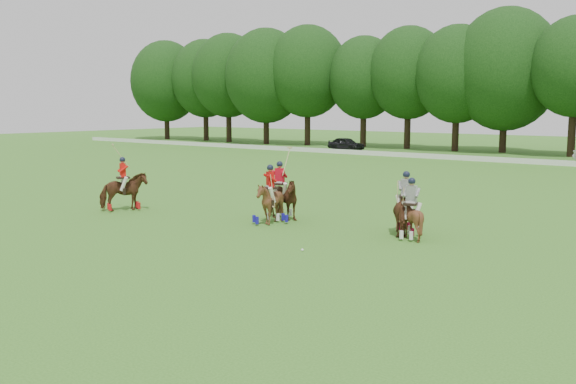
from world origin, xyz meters
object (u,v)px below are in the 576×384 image
Objects in this scene: polo_red_c at (270,203)px; polo_ball at (302,250)px; polo_red_a at (123,191)px; polo_red_b at (280,199)px; polo_stripe_a at (405,212)px; polo_stripe_b at (411,217)px; car_left at (346,144)px.

polo_ball is (3.92, -3.07, -0.82)m from polo_red_c.
polo_red_a is 1.00× the size of polo_red_b.
polo_red_c is 5.05m from polo_ball.
polo_stripe_a is 1.07× the size of polo_stripe_b.
polo_ball is (25.21, -41.17, -0.65)m from car_left.
car_left is 42.59m from polo_red_b.
polo_red_b reaches higher than car_left.
polo_red_c is at bearing -71.54° from polo_red_b.
car_left is 48.28m from polo_ball.
car_left is 1.73× the size of polo_red_c.
polo_red_c is 5.43m from polo_stripe_a.
polo_ball is at bearing -38.11° from polo_red_c.
polo_red_a reaches higher than polo_red_c.
polo_ball is (4.26, -4.09, -0.84)m from polo_red_b.
polo_red_a is (14.03, -39.65, 0.19)m from car_left.
polo_red_a is 1.36× the size of polo_stripe_b.
polo_red_b is at bearing -145.98° from car_left.
polo_red_c is 1.02× the size of polo_stripe_a.
polo_red_a reaches higher than polo_stripe_a.
polo_red_b reaches higher than polo_stripe_b.
polo_stripe_b reaches higher than car_left.
polo_red_b is 6.06m from polo_stripe_b.
polo_stripe_a is (12.51, 2.95, -0.04)m from polo_red_a.
polo_red_a is 11.32m from polo_ball.
polo_red_c is (0.34, -1.02, -0.02)m from polo_red_b.
polo_ball is (-1.33, -4.47, -0.80)m from polo_stripe_a.
car_left is 1.76× the size of polo_stripe_a.
polo_ball is at bearing -114.38° from polo_stripe_b.
polo_red_b is at bearing 108.46° from polo_red_c.
polo_red_a is at bearing -167.89° from polo_red_c.
polo_red_c reaches higher than polo_stripe_a.
polo_stripe_a is 4.73m from polo_ball.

